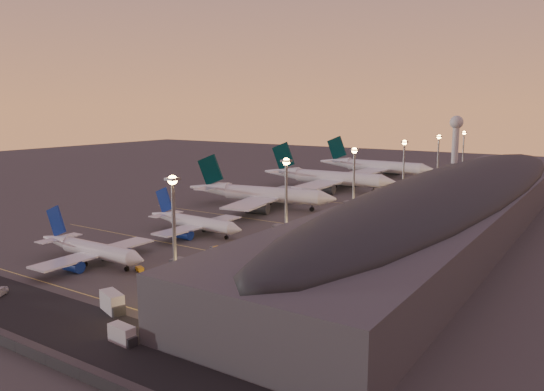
% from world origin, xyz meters
% --- Properties ---
extents(ground, '(700.00, 700.00, 0.00)m').
position_xyz_m(ground, '(0.00, 0.00, 0.00)').
color(ground, '#413F3C').
extents(airliner_narrow_south, '(37.15, 33.07, 13.32)m').
position_xyz_m(airliner_narrow_south, '(-2.93, -29.60, 3.44)').
color(airliner_narrow_south, silver).
rests_on(airliner_narrow_south, ground).
extents(airliner_narrow_north, '(37.05, 33.04, 13.26)m').
position_xyz_m(airliner_narrow_north, '(-2.29, 8.14, 3.43)').
color(airliner_narrow_north, silver).
rests_on(airliner_narrow_north, ground).
extents(airliner_wide_near, '(61.93, 57.14, 19.87)m').
position_xyz_m(airliner_wide_near, '(-10.19, 54.67, 5.12)').
color(airliner_wide_near, silver).
rests_on(airliner_wide_near, ground).
extents(airliner_wide_mid, '(67.35, 61.32, 21.57)m').
position_xyz_m(airliner_wide_mid, '(-9.45, 108.82, 5.55)').
color(airliner_wide_mid, silver).
rests_on(airliner_wide_mid, ground).
extents(airliner_wide_far, '(68.18, 61.97, 21.85)m').
position_xyz_m(airliner_wide_far, '(-9.18, 165.41, 5.63)').
color(airliner_wide_far, silver).
rests_on(airliner_wide_far, ground).
extents(terminal_building, '(56.35, 255.00, 17.46)m').
position_xyz_m(terminal_building, '(61.84, 72.47, 8.78)').
color(terminal_building, '#454549').
rests_on(terminal_building, ground).
extents(light_masts, '(2.20, 217.20, 25.90)m').
position_xyz_m(light_masts, '(36.00, 65.00, 17.55)').
color(light_masts, gray).
rests_on(light_masts, ground).
extents(radar_tower, '(9.00, 9.00, 32.50)m').
position_xyz_m(radar_tower, '(10.00, 260.00, 21.87)').
color(radar_tower, silver).
rests_on(radar_tower, ground).
extents(lane_markings, '(90.00, 180.36, 0.00)m').
position_xyz_m(lane_markings, '(0.00, 40.00, 0.01)').
color(lane_markings, '#D8C659').
rests_on(lane_markings, ground).
extents(baggage_tug_a, '(3.64, 2.51, 1.01)m').
position_xyz_m(baggage_tug_a, '(12.07, -27.54, 0.46)').
color(baggage_tug_a, gold).
rests_on(baggage_tug_a, ground).
extents(baggage_tug_b, '(3.68, 1.77, 1.07)m').
position_xyz_m(baggage_tug_b, '(33.56, -34.79, 0.49)').
color(baggage_tug_b, gold).
rests_on(baggage_tug_b, ground).
extents(baggage_tug_c, '(3.99, 2.37, 1.12)m').
position_xyz_m(baggage_tug_c, '(25.17, 8.79, 0.51)').
color(baggage_tug_c, gold).
rests_on(baggage_tug_c, ground).
extents(catering_truck_a, '(7.14, 4.56, 3.75)m').
position_xyz_m(catering_truck_a, '(27.36, -48.07, 1.76)').
color(catering_truck_a, silver).
rests_on(catering_truck_a, ground).
extents(catering_truck_b, '(5.51, 2.50, 3.02)m').
position_xyz_m(catering_truck_b, '(39.50, -56.21, 1.41)').
color(catering_truck_b, silver).
rests_on(catering_truck_b, ground).
extents(baggage_tug_d, '(4.22, 2.26, 1.19)m').
position_xyz_m(baggage_tug_d, '(16.33, -3.65, 0.55)').
color(baggage_tug_d, gold).
rests_on(baggage_tug_d, ground).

